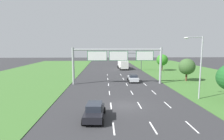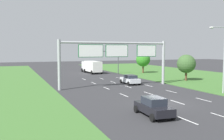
% 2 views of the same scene
% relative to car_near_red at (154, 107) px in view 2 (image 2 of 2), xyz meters
% --- Properties ---
extents(ground_plane, '(200.00, 200.00, 0.00)m').
position_rel_car_near_red_xyz_m(ground_plane, '(3.54, 3.84, -0.80)').
color(ground_plane, '#2D2D30').
extents(lane_dashes_inner_left, '(0.14, 44.40, 0.01)m').
position_rel_car_near_red_xyz_m(lane_dashes_inner_left, '(1.79, 6.84, -0.79)').
color(lane_dashes_inner_left, white).
rests_on(lane_dashes_inner_left, ground_plane).
extents(lane_dashes_inner_right, '(0.14, 44.40, 0.01)m').
position_rel_car_near_red_xyz_m(lane_dashes_inner_right, '(5.29, 6.84, -0.79)').
color(lane_dashes_inner_right, white).
rests_on(lane_dashes_inner_right, ground_plane).
extents(lane_dashes_slip, '(0.14, 44.40, 0.01)m').
position_rel_car_near_red_xyz_m(lane_dashes_slip, '(8.79, 6.84, -0.79)').
color(lane_dashes_slip, white).
rests_on(lane_dashes_slip, ground_plane).
extents(car_near_red, '(2.23, 4.23, 1.60)m').
position_rel_car_near_red_xyz_m(car_near_red, '(0.00, 0.00, 0.00)').
color(car_near_red, black).
rests_on(car_near_red, ground_plane).
extents(car_lead_silver, '(2.22, 4.28, 1.51)m').
position_rel_car_near_red_xyz_m(car_lead_silver, '(6.93, 18.53, -0.02)').
color(car_lead_silver, silver).
rests_on(car_lead_silver, ground_plane).
extents(box_truck, '(2.95, 8.73, 2.87)m').
position_rel_car_near_red_xyz_m(box_truck, '(7.05, 39.90, 0.80)').
color(box_truck, silver).
rests_on(box_truck, ground_plane).
extents(sign_gantry, '(17.24, 0.44, 7.00)m').
position_rel_car_near_red_xyz_m(sign_gantry, '(3.68, 16.55, 4.17)').
color(sign_gantry, '#9EA0A5').
rests_on(sign_gantry, ground_plane).
extents(traffic_light_mast, '(4.76, 0.49, 5.60)m').
position_rel_car_near_red_xyz_m(traffic_light_mast, '(10.32, 35.65, 3.07)').
color(traffic_light_mast, '#47494F').
rests_on(traffic_light_mast, ground_plane).
extents(street_lamp, '(2.61, 0.32, 8.50)m').
position_rel_car_near_red_xyz_m(street_lamp, '(13.54, 6.01, 4.28)').
color(street_lamp, '#9EA0A5').
rests_on(street_lamp, ground_plane).
extents(roadside_tree_mid, '(3.32, 3.32, 4.74)m').
position_rel_car_near_red_xyz_m(roadside_tree_mid, '(18.14, 18.56, 2.27)').
color(roadside_tree_mid, '#513823').
rests_on(roadside_tree_mid, ground_plane).
extents(roadside_tree_far, '(3.36, 3.36, 4.98)m').
position_rel_car_near_red_xyz_m(roadside_tree_far, '(18.35, 34.71, 2.48)').
color(roadside_tree_far, '#513823').
rests_on(roadside_tree_far, ground_plane).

